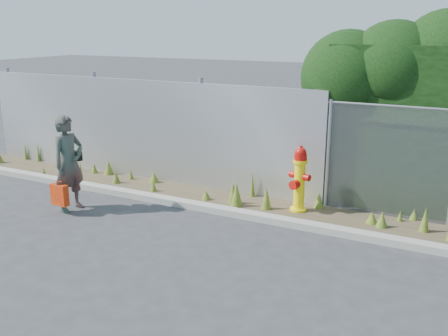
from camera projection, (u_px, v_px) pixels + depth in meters
ground at (200, 259)px, 7.36m from camera, size 80.00×80.00×0.00m
curb at (249, 215)px, 8.89m from camera, size 16.00×0.22×0.12m
weed_strip at (263, 201)px, 9.44m from camera, size 16.00×1.29×0.54m
corrugated_fence at (138, 129)px, 11.04m from camera, size 8.50×0.21×2.30m
fire_hydrant at (299, 180)px, 9.07m from camera, size 0.42×0.38×1.25m
woman at (69, 163)px, 9.11m from camera, size 0.49×0.69×1.79m
red_tote_bag at (60, 195)px, 9.02m from camera, size 0.35×0.13×0.46m
black_shoulder_bag at (77, 156)px, 9.26m from camera, size 0.23×0.09×0.17m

